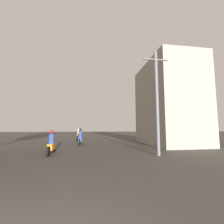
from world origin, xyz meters
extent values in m
cylinder|color=black|center=(-1.30, 8.65, 0.28)|extent=(0.10, 0.56, 0.56)
cylinder|color=black|center=(-1.30, 7.28, 0.28)|extent=(0.10, 0.56, 0.56)
cube|color=orange|center=(-1.30, 7.97, 0.47)|extent=(0.30, 0.86, 0.37)
cylinder|color=black|center=(-1.30, 8.41, 0.75)|extent=(0.60, 0.04, 0.04)
cylinder|color=navy|center=(-1.30, 7.88, 0.95)|extent=(0.32, 0.32, 0.59)
sphere|color=#A51919|center=(-1.30, 7.88, 1.36)|extent=(0.24, 0.24, 0.24)
cylinder|color=black|center=(0.10, 13.61, 0.33)|extent=(0.10, 0.65, 0.65)
cylinder|color=black|center=(0.10, 12.28, 0.33)|extent=(0.10, 0.65, 0.65)
cube|color=#1E389E|center=(0.10, 12.94, 0.52)|extent=(0.30, 0.90, 0.39)
cylinder|color=black|center=(0.10, 13.37, 0.82)|extent=(0.60, 0.04, 0.04)
cylinder|color=navy|center=(0.10, 12.85, 1.02)|extent=(0.32, 0.32, 0.60)
sphere|color=black|center=(0.10, 12.85, 1.44)|extent=(0.24, 0.24, 0.24)
cylinder|color=black|center=(-0.45, 18.56, 0.29)|extent=(0.10, 0.58, 0.58)
cylinder|color=black|center=(-0.45, 17.16, 0.29)|extent=(0.10, 0.58, 0.58)
cube|color=gold|center=(-0.45, 17.86, 0.47)|extent=(0.30, 0.74, 0.36)
cylinder|color=black|center=(-0.45, 18.31, 0.75)|extent=(0.60, 0.04, 0.04)
cylinder|color=#B28E47|center=(-0.45, 17.79, 0.95)|extent=(0.32, 0.32, 0.61)
sphere|color=silver|center=(-0.45, 17.79, 1.38)|extent=(0.24, 0.24, 0.24)
cube|color=gray|center=(8.63, 12.14, 4.02)|extent=(4.35, 7.17, 8.05)
cylinder|color=slate|center=(4.96, 6.68, 3.16)|extent=(0.20, 0.20, 6.31)
cylinder|color=slate|center=(4.96, 6.68, 5.81)|extent=(1.60, 0.10, 0.10)
camera|label=1|loc=(0.99, -1.72, 1.61)|focal=24.00mm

